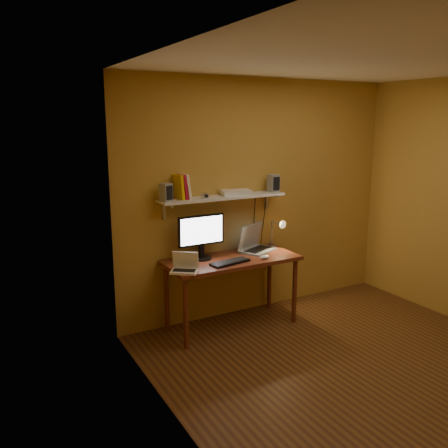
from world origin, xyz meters
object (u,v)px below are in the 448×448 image
speaker_left (166,192)px  wall_shelf (223,198)px  monitor (201,234)px  netbook (185,266)px  router (236,192)px  desk_lamp (278,229)px  desk (232,266)px  laptop (254,244)px  speaker_right (273,183)px  shelf_camera (205,196)px  keyboard (230,262)px  mouse (265,257)px

speaker_left → wall_shelf: bearing=-18.5°
monitor → netbook: (-0.32, -0.30, -0.21)m
netbook → router: router is taller
desk_lamp → router: router is taller
desk → speaker_left: size_ratio=8.00×
laptop → desk_lamp: desk_lamp is taller
monitor → router: bearing=7.7°
wall_shelf → netbook: bearing=-149.5°
desk → speaker_right: (0.64, 0.20, 0.80)m
router → speaker_left: bearing=-178.2°
desk → netbook: bearing=-164.9°
speaker_right → shelf_camera: size_ratio=1.95×
desk_lamp → keyboard: bearing=-160.5°
laptop → mouse: (-0.08, -0.33, -0.06)m
desk → desk_lamp: 0.73m
mouse → router: size_ratio=0.33×
desk_lamp → speaker_left: 1.40m
netbook → mouse: 0.90m
desk → desk_lamp: bearing=10.8°
monitor → speaker_left: speaker_left is taller
laptop → speaker_right: speaker_right is taller
netbook → shelf_camera: shelf_camera is taller
wall_shelf → monitor: (-0.28, -0.05, -0.35)m
wall_shelf → mouse: (0.29, -0.37, -0.59)m
keyboard → shelf_camera: shelf_camera is taller
wall_shelf → monitor: bearing=-169.0°
netbook → laptop: bearing=54.0°
monitor → mouse: 0.70m
mouse → monitor: bearing=152.2°
mouse → desk_lamp: 0.52m
keyboard → mouse: mouse is taller
desk_lamp → speaker_left: size_ratio=2.14×
desk → wall_shelf: wall_shelf is taller
mouse → speaker_left: 1.21m
laptop → keyboard: 0.56m
wall_shelf → router: size_ratio=4.54×
keyboard → desk_lamp: 0.84m
desk_lamp → monitor: bearing=179.2°
desk → speaker_left: bearing=164.4°
wall_shelf → desk_lamp: wall_shelf is taller
shelf_camera → router: size_ratio=0.31×
shelf_camera → speaker_right: bearing=4.1°
desk → laptop: bearing=21.9°
laptop → speaker_left: bearing=153.9°
keyboard → desk_lamp: (0.77, 0.27, 0.20)m
laptop → speaker_right: (0.27, 0.05, 0.64)m
wall_shelf → mouse: size_ratio=13.69×
monitor → netbook: bearing=-137.6°
desk_lamp → shelf_camera: (-0.89, 0.01, 0.44)m
desk_lamp → speaker_right: speaker_right is taller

